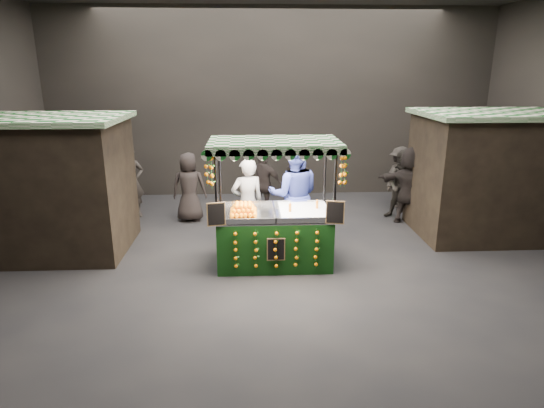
{
  "coord_description": "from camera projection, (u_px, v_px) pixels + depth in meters",
  "views": [
    {
      "loc": [
        -0.59,
        -7.6,
        3.44
      ],
      "look_at": [
        -0.17,
        0.67,
        0.97
      ],
      "focal_mm": 30.23,
      "sensor_mm": 36.0,
      "label": 1
    }
  ],
  "objects": [
    {
      "name": "vendor_grey",
      "position": [
        247.0,
        203.0,
        9.01
      ],
      "size": [
        0.73,
        0.57,
        1.77
      ],
      "rotation": [
        0.0,
        0.0,
        3.4
      ],
      "color": "slate",
      "rests_on": "ground"
    },
    {
      "name": "ground",
      "position": [
        283.0,
        266.0,
        8.28
      ],
      "size": [
        12.0,
        12.0,
        0.0
      ],
      "primitive_type": "plane",
      "color": "black",
      "rests_on": "ground"
    },
    {
      "name": "market_hall",
      "position": [
        285.0,
        72.0,
        7.32
      ],
      "size": [
        12.1,
        10.1,
        5.05
      ],
      "color": "black",
      "rests_on": "ground"
    },
    {
      "name": "shopper_3",
      "position": [
        399.0,
        177.0,
        11.64
      ],
      "size": [
        1.14,
        1.07,
        1.55
      ],
      "rotation": [
        0.0,
        0.0,
        0.67
      ],
      "color": "black",
      "rests_on": "ground"
    },
    {
      "name": "shopper_2",
      "position": [
        264.0,
        185.0,
        10.69
      ],
      "size": [
        1.04,
        0.79,
        1.64
      ],
      "rotation": [
        0.0,
        0.0,
        2.68
      ],
      "color": "black",
      "rests_on": "ground"
    },
    {
      "name": "shopper_6",
      "position": [
        294.0,
        171.0,
        12.26
      ],
      "size": [
        0.41,
        0.6,
        1.59
      ],
      "rotation": [
        0.0,
        0.0,
        -1.53
      ],
      "color": "#2B2523",
      "rests_on": "ground"
    },
    {
      "name": "shopper_7",
      "position": [
        120.0,
        177.0,
        11.06
      ],
      "size": [
        1.23,
        1.34,
        1.81
      ],
      "rotation": [
        0.0,
        0.0,
        2.2
      ],
      "color": "#2E2825",
      "rests_on": "ground"
    },
    {
      "name": "shopper_0",
      "position": [
        131.0,
        183.0,
        10.76
      ],
      "size": [
        0.74,
        0.64,
        1.7
      ],
      "rotation": [
        0.0,
        0.0,
        0.47
      ],
      "color": "#2B2623",
      "rests_on": "ground"
    },
    {
      "name": "shopper_5",
      "position": [
        410.0,
        186.0,
        10.34
      ],
      "size": [
        1.61,
        1.44,
        1.77
      ],
      "rotation": [
        0.0,
        0.0,
        2.47
      ],
      "color": "black",
      "rests_on": "ground"
    },
    {
      "name": "neighbour_stall_right",
      "position": [
        488.0,
        174.0,
        9.55
      ],
      "size": [
        3.0,
        2.2,
        2.6
      ],
      "color": "black",
      "rests_on": "ground"
    },
    {
      "name": "vendor_blue",
      "position": [
        294.0,
        195.0,
        8.94
      ],
      "size": [
        1.07,
        0.87,
        2.1
      ],
      "rotation": [
        0.0,
        0.0,
        3.07
      ],
      "color": "navy",
      "rests_on": "ground"
    },
    {
      "name": "shopper_4",
      "position": [
        189.0,
        187.0,
        10.54
      ],
      "size": [
        0.79,
        0.51,
        1.61
      ],
      "rotation": [
        0.0,
        0.0,
        3.14
      ],
      "color": "black",
      "rests_on": "ground"
    },
    {
      "name": "shopper_1",
      "position": [
        403.0,
        185.0,
        10.63
      ],
      "size": [
        1.0,
        0.93,
        1.63
      ],
      "rotation": [
        0.0,
        0.0,
        -0.52
      ],
      "color": "black",
      "rests_on": "ground"
    },
    {
      "name": "juice_stall",
      "position": [
        275.0,
        227.0,
        8.18
      ],
      "size": [
        2.33,
        1.37,
        2.26
      ],
      "color": "#0B330D",
      "rests_on": "ground"
    },
    {
      "name": "neighbour_stall_left",
      "position": [
        48.0,
        185.0,
        8.66
      ],
      "size": [
        3.0,
        2.2,
        2.6
      ],
      "color": "black",
      "rests_on": "ground"
    }
  ]
}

